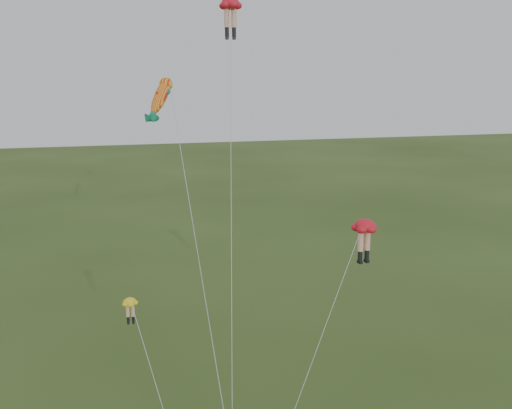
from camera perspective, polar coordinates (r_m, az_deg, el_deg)
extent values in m
ellipsoid|color=red|center=(36.39, -2.59, 19.45)|extent=(1.50, 1.50, 0.72)
cylinder|color=#F4AC90|center=(36.26, -2.94, 18.13)|extent=(0.32, 0.32, 1.09)
cylinder|color=black|center=(36.19, -2.92, 16.83)|extent=(0.25, 0.25, 0.55)
cube|color=black|center=(36.17, -2.92, 16.28)|extent=(0.19, 0.33, 0.16)
cylinder|color=#F4AC90|center=(36.34, -2.22, 18.12)|extent=(0.32, 0.32, 1.09)
cylinder|color=black|center=(36.27, -2.21, 16.83)|extent=(0.25, 0.25, 0.55)
cube|color=black|center=(36.24, -2.21, 16.28)|extent=(0.19, 0.33, 0.16)
cylinder|color=silver|center=(31.20, -2.49, -1.13)|extent=(2.70, 11.34, 24.21)
ellipsoid|color=red|center=(32.02, 10.81, -2.08)|extent=(1.68, 1.68, 0.74)
cylinder|color=#F4AC90|center=(32.12, 10.42, -3.63)|extent=(0.33, 0.33, 1.13)
cylinder|color=black|center=(32.36, 10.36, -5.06)|extent=(0.26, 0.26, 0.56)
cube|color=black|center=(32.47, 10.34, -5.67)|extent=(0.23, 0.35, 0.16)
cylinder|color=#F4AC90|center=(32.37, 11.08, -3.53)|extent=(0.33, 0.33, 1.13)
cylinder|color=black|center=(32.61, 11.02, -4.95)|extent=(0.26, 0.26, 0.56)
cube|color=black|center=(32.72, 10.99, -5.56)|extent=(0.23, 0.35, 0.16)
cylinder|color=silver|center=(31.42, 6.54, -13.06)|extent=(6.09, 3.12, 11.88)
ellipsoid|color=yellow|center=(34.17, -12.51, -9.45)|extent=(1.06, 1.06, 0.47)
cylinder|color=#F4AC90|center=(34.39, -12.71, -10.32)|extent=(0.21, 0.21, 0.72)
cylinder|color=black|center=(34.60, -12.66, -11.14)|extent=(0.16, 0.16, 0.36)
cube|color=black|center=(34.70, -12.64, -11.49)|extent=(0.14, 0.22, 0.10)
cylinder|color=#F4AC90|center=(34.37, -12.22, -10.31)|extent=(0.21, 0.21, 0.72)
cylinder|color=black|center=(34.58, -12.18, -11.13)|extent=(0.16, 0.16, 0.36)
cube|color=black|center=(34.67, -12.16, -11.49)|extent=(0.14, 0.22, 0.10)
cylinder|color=silver|center=(31.91, -9.89, -17.61)|extent=(2.07, 8.36, 7.10)
ellipsoid|color=yellow|center=(36.88, -9.48, 10.70)|extent=(2.35, 2.57, 2.77)
sphere|color=yellow|center=(36.88, -9.48, 10.70)|extent=(1.50, 1.55, 1.27)
cone|color=#127958|center=(36.88, -9.48, 10.70)|extent=(1.31, 1.38, 1.19)
cone|color=#127958|center=(36.88, -9.48, 10.70)|extent=(1.31, 1.38, 1.19)
cone|color=#127958|center=(36.88, -9.48, 10.70)|extent=(0.74, 0.78, 0.66)
cone|color=#127958|center=(36.88, -9.48, 10.70)|extent=(0.74, 0.78, 0.66)
cone|color=red|center=(36.88, -9.48, 10.70)|extent=(0.76, 0.79, 0.66)
cylinder|color=silver|center=(31.68, -6.20, -6.46)|extent=(1.53, 14.14, 18.41)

